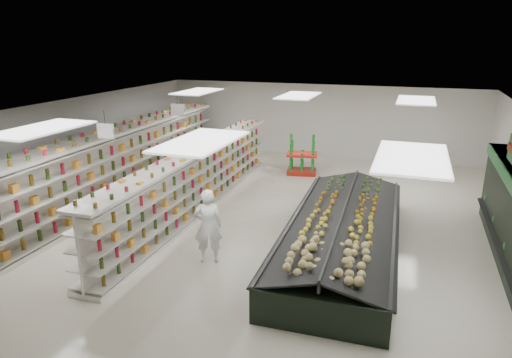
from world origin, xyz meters
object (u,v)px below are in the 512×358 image
at_px(soda_endcap, 302,156).
at_px(gondola_center, 197,182).
at_px(shopper_background, 175,160).
at_px(produce_island, 343,232).
at_px(gondola_left, 111,171).
at_px(shopper_main, 208,226).

bearing_deg(soda_endcap, gondola_center, -114.10).
bearing_deg(soda_endcap, shopper_background, -149.31).
relative_size(produce_island, soda_endcap, 4.98).
xyz_separation_m(soda_endcap, shopper_background, (-4.21, -2.50, 0.10)).
bearing_deg(gondola_left, shopper_main, -31.32).
height_order(produce_island, shopper_background, shopper_background).
bearing_deg(shopper_background, produce_island, -130.28).
height_order(gondola_left, shopper_background, gondola_left).
xyz_separation_m(gondola_center, shopper_background, (-2.05, 2.33, -0.06)).
bearing_deg(shopper_main, gondola_center, -82.31).
relative_size(gondola_left, produce_island, 1.80).
xyz_separation_m(gondola_left, shopper_background, (0.83, 2.68, -0.24)).
xyz_separation_m(gondola_center, soda_endcap, (2.16, 4.82, -0.15)).
bearing_deg(shopper_main, produce_island, -172.82).
xyz_separation_m(produce_island, shopper_background, (-6.76, 3.78, 0.32)).
bearing_deg(produce_island, gondola_left, 171.76).
distance_m(gondola_left, produce_island, 7.69).
bearing_deg(gondola_center, shopper_background, 130.40).
xyz_separation_m(gondola_center, produce_island, (4.71, -1.45, -0.38)).
bearing_deg(gondola_center, gondola_left, -173.99).
bearing_deg(produce_island, shopper_background, 150.81).
relative_size(soda_endcap, shopper_background, 0.91).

